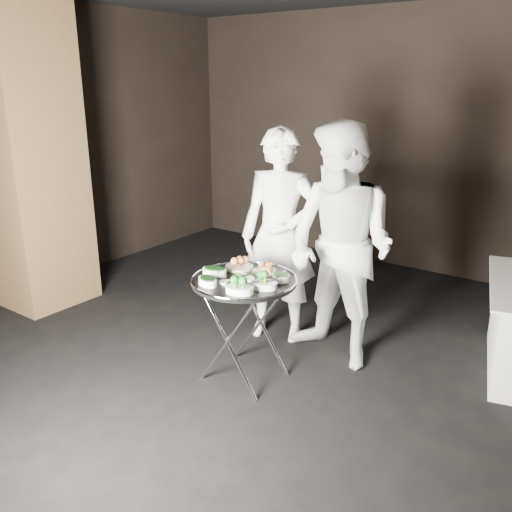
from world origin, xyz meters
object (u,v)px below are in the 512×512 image
Objects in this scene: tray_stand at (244,325)px; waiter_left at (280,236)px; waiter_right at (341,247)px; serving_tray at (244,280)px.

tray_stand is 0.43× the size of waiter_left.
waiter_left is 0.63m from waiter_right.
waiter_right is (0.63, -0.09, 0.04)m from waiter_left.
tray_stand is 1.01× the size of serving_tray.
waiter_left is at bearing 104.44° from serving_tray.
tray_stand is 0.95m from waiter_right.
waiter_right is at bearing 57.66° from serving_tray.
serving_tray is 0.80m from waiter_left.
serving_tray reaches higher than tray_stand.
serving_tray is 0.82m from waiter_right.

